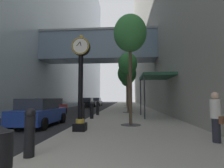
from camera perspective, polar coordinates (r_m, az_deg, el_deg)
name	(u,v)px	position (r m, az deg, el deg)	size (l,w,h in m)	color
ground_plane	(108,108)	(28.84, -1.40, -7.71)	(110.00, 110.00, 0.00)	black
sidewalk_right	(128,107)	(31.70, 5.01, -7.28)	(6.47, 80.00, 0.14)	#9E998E
building_block_left	(48,3)	(39.11, -19.69, 23.05)	(23.01, 80.00, 39.22)	#93A8B7
building_block_right	(170,0)	(37.17, 17.96, 24.09)	(9.00, 80.00, 38.55)	gray
street_clock	(81,77)	(8.39, -9.91, 2.15)	(0.84, 0.55, 4.43)	black
bollard_nearest	(30,131)	(5.13, -24.59, -13.41)	(0.27, 0.27, 1.21)	black
bollard_third	(83,113)	(10.42, -9.31, -9.03)	(0.27, 0.27, 1.21)	black
bollard_fourth	(92,110)	(13.17, -6.42, -8.10)	(0.27, 0.27, 1.21)	black
bollard_fifth	(98,108)	(15.95, -4.54, -7.49)	(0.27, 0.27, 1.21)	black
street_tree_near	(130,34)	(10.67, 5.73, 15.35)	(1.86, 1.86, 6.23)	#333335
street_tree_mid_near	(128,64)	(19.09, 5.02, 6.29)	(2.00, 2.00, 6.25)	#333335
street_tree_mid_far	(127,74)	(27.73, 4.76, 3.32)	(2.86, 2.86, 6.91)	#333335
street_tree_far	(127,80)	(36.38, 4.62, 1.25)	(2.23, 2.23, 6.44)	#333335
pedestrian_walking	(216,116)	(7.02, 30.03, -8.69)	(0.47, 0.52, 1.67)	#23232D
storefront_awning	(156,77)	(14.78, 13.67, 2.13)	(2.40, 3.60, 3.30)	#235138
car_black_near	(87,103)	(32.02, -7.78, -5.89)	(2.17, 4.29, 1.69)	black
car_blue_mid	(39,113)	(11.41, -22.01, -8.39)	(2.04, 4.13, 1.57)	navy
car_red_far	(50,107)	(17.91, -18.92, -6.93)	(1.99, 4.48, 1.59)	#AD191E
car_white_trailing	(96,102)	(37.39, -5.03, -5.70)	(2.08, 4.28, 1.71)	silver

